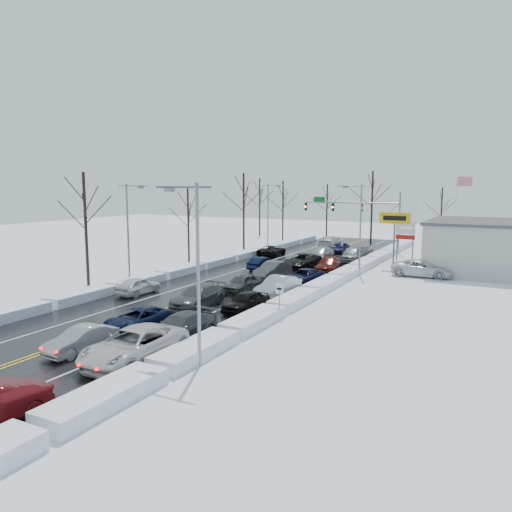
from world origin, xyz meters
The scene contains 44 objects.
ground centered at (0.00, 0.00, 0.00)m, with size 160.00×160.00×0.00m, color white.
road_surface centered at (0.00, 2.00, 0.01)m, with size 14.00×84.00×0.01m, color black.
snow_bank_left centered at (-7.60, 2.00, 0.00)m, with size 1.84×72.00×0.74m, color white.
snow_bank_right centered at (7.60, 2.00, 0.00)m, with size 1.84×72.00×0.74m, color white.
traffic_signal_mast centered at (3.45, 27.99, 5.48)m, with size 13.28×0.39×8.00m.
tires_plus_sign centered at (10.50, 15.99, 4.99)m, with size 3.20×0.34×6.00m.
used_vehicles_sign centered at (10.50, 22.00, 3.32)m, with size 2.20×0.22×4.65m.
speed_limit_sign centered at (8.20, -8.00, 1.63)m, with size 0.55×0.09×2.35m.
flagpole centered at (15.17, 30.00, 5.93)m, with size 1.87×1.20×10.00m.
streetlight_se centered at (8.30, -18.00, 5.31)m, with size 3.20×0.25×9.00m.
streetlight_ne centered at (8.30, 10.00, 5.31)m, with size 3.20×0.25×9.00m.
streetlight_sw centered at (-8.30, -4.00, 5.31)m, with size 3.20×0.25×9.00m.
streetlight_nw centered at (-8.30, 24.00, 5.31)m, with size 3.20×0.25×9.00m.
tree_left_b centered at (-11.50, -6.00, 6.99)m, with size 4.00×4.00×10.00m.
tree_left_c centered at (-10.50, 8.00, 5.94)m, with size 3.40×3.40×8.50m.
tree_left_d centered at (-11.20, 22.00, 7.33)m, with size 4.20×4.20×10.50m.
tree_left_e centered at (-10.80, 34.00, 6.64)m, with size 3.80×3.80×9.50m.
tree_far_a centered at (-18.00, 40.00, 6.99)m, with size 4.00×4.00×10.00m.
tree_far_b centered at (-6.00, 41.00, 6.29)m, with size 3.60×3.60×9.00m.
tree_far_c centered at (2.00, 39.00, 7.68)m, with size 4.40×4.40×11.00m.
tree_far_d centered at (12.00, 40.50, 5.94)m, with size 3.40×3.40×8.50m.
queued_car_1 centered at (1.75, -19.24, 0.00)m, with size 1.44×4.13×1.36m, color #95989C.
queued_car_2 centered at (1.57, -14.60, 0.00)m, with size 2.20×4.77×1.33m, color black.
queued_car_3 centered at (1.57, -8.00, 0.00)m, with size 2.15×5.30×1.54m, color #444649.
queued_car_4 centered at (1.93, -1.99, 0.00)m, with size 1.74×4.34×1.48m, color #3A3D3F.
queued_car_5 centered at (1.56, 4.73, 0.00)m, with size 1.69×4.86×1.60m, color #414446.
queued_car_6 centered at (1.82, 11.45, 0.00)m, with size 2.63×5.69×1.58m, color black.
queued_car_7 centered at (1.66, 17.35, 0.00)m, with size 2.23×5.48×1.59m, color gray.
queued_car_8 centered at (1.77, 24.45, 0.00)m, with size 1.72×4.28×1.46m, color black.
queued_car_10 centered at (5.25, -19.07, 0.00)m, with size 2.85×6.18×1.72m, color silver.
queued_car_11 centered at (5.18, -15.04, 0.00)m, with size 2.11×5.19×1.51m, color #383B3D.
queued_car_12 centered at (5.38, -7.57, 0.00)m, with size 1.71×4.24×1.44m, color black.
queued_car_13 centered at (5.42, -2.33, 0.00)m, with size 1.74×4.99×1.64m, color #A3A6AA.
queued_car_14 centered at (5.24, 3.63, 0.00)m, with size 2.22×4.81×1.34m, color black.
queued_car_15 centered at (5.16, 10.53, 0.00)m, with size 2.11×5.19×1.51m, color #4C110A.
queued_car_16 centered at (5.21, 18.55, 0.00)m, with size 2.03×5.05×1.72m, color gray.
queued_car_17 centered at (5.43, 22.38, 0.00)m, with size 1.42×4.08×1.34m, color #45484A.
oncoming_car_0 centered at (-1.60, 8.70, 0.00)m, with size 1.42×4.07×1.34m, color black.
oncoming_car_1 centered at (-5.10, 18.30, 0.00)m, with size 2.25×4.89×1.36m, color black.
oncoming_car_2 centered at (-1.61, 30.10, 0.00)m, with size 2.32×5.72×1.66m, color silver.
oncoming_car_3 centered at (-5.10, -6.81, 0.00)m, with size 1.71×4.24×1.44m, color silver.
parked_car_0 centered at (14.17, 12.30, 0.00)m, with size 2.73×5.91×1.64m, color white.
parked_car_1 centered at (16.96, 16.14, 0.00)m, with size 2.02×4.97×1.44m, color #3C3F41.
parked_car_2 centered at (15.13, 22.71, 0.00)m, with size 1.59×3.95×1.34m, color black.
Camera 1 is at (21.99, -37.71, 8.90)m, focal length 35.00 mm.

